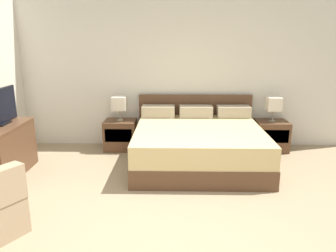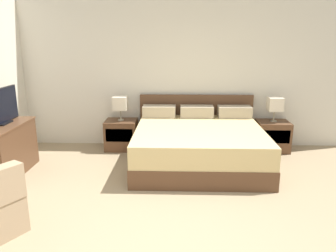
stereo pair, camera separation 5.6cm
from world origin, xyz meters
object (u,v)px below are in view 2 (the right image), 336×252
table_lamp_left (120,103)px  dresser (3,149)px  bed (199,144)px  tv (1,107)px  nightstand_left (121,135)px  table_lamp_right (275,104)px  nightstand_right (272,136)px

table_lamp_left → dresser: (-1.53, -1.23, -0.46)m
bed → tv: size_ratio=2.28×
nightstand_left → bed: bearing=-26.8°
bed → table_lamp_right: (1.37, 0.69, 0.52)m
bed → table_lamp_right: size_ratio=4.75×
nightstand_right → table_lamp_left: table_lamp_left is taller
table_lamp_left → dresser: size_ratio=0.39×
nightstand_left → table_lamp_right: (2.73, 0.00, 0.58)m
nightstand_right → tv: 4.48m
table_lamp_left → bed: bearing=-26.9°
bed → table_lamp_left: (-1.37, 0.69, 0.52)m
nightstand_right → tv: bearing=-164.8°
table_lamp_left → table_lamp_right: 2.73m
dresser → nightstand_right: bearing=16.1°
tv → nightstand_right: bearing=15.2°
bed → dresser: 2.95m
nightstand_left → dresser: size_ratio=0.50×
dresser → tv: size_ratio=1.24×
table_lamp_right → bed: bearing=-153.1°
bed → nightstand_left: (-1.37, 0.69, -0.05)m
nightstand_left → tv: (-1.53, -1.16, 0.74)m
nightstand_left → dresser: bearing=-141.1°
nightstand_right → tv: (-4.26, -1.16, 0.74)m
bed → nightstand_left: bearing=153.2°
bed → nightstand_right: bed is taller
nightstand_left → table_lamp_left: bearing=90.0°
tv → nightstand_left: bearing=37.2°
nightstand_left → table_lamp_right: bearing=0.0°
nightstand_left → dresser: (-1.53, -1.23, 0.12)m
dresser → bed: bearing=10.6°
nightstand_right → tv: tv is taller
nightstand_left → nightstand_right: size_ratio=1.00×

